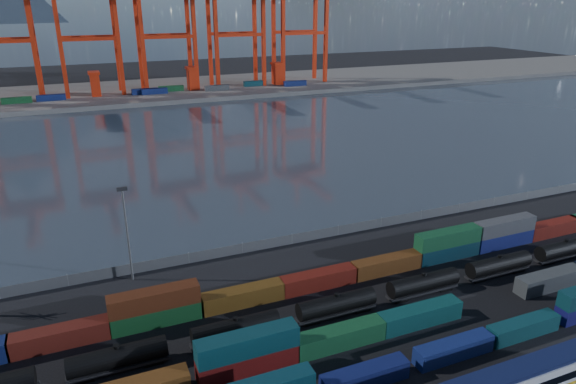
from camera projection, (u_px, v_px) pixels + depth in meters
name	position (u px, v px, depth m)	size (l,w,h in m)	color
ground	(367.00, 323.00, 74.70)	(700.00, 700.00, 0.00)	black
harbor_water	(198.00, 145.00, 165.27)	(700.00, 700.00, 0.00)	#313B47
far_quay	(149.00, 91.00, 255.50)	(700.00, 70.00, 2.00)	#514F4C
container_row_south	(431.00, 351.00, 65.62)	(138.82, 2.33, 4.96)	#37383B
container_row_mid	(396.00, 320.00, 72.52)	(142.90, 2.66, 5.67)	#444649
container_row_north	(333.00, 273.00, 84.29)	(141.73, 2.62, 5.58)	navy
tanker_string	(288.00, 317.00, 72.93)	(121.14, 2.72, 3.89)	black
waterfront_fence	(292.00, 239.00, 98.50)	(160.12, 0.12, 2.20)	#595B5E
yard_light_mast	(127.00, 229.00, 83.00)	(1.60, 0.40, 16.60)	slate
quay_containers	(129.00, 93.00, 238.17)	(172.58, 10.99, 2.60)	navy
straddle_carriers	(145.00, 80.00, 243.55)	(140.00, 7.00, 11.10)	red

